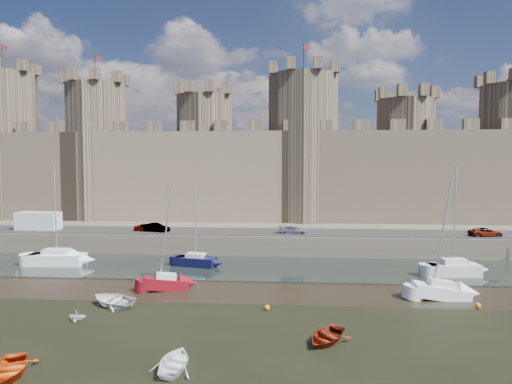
# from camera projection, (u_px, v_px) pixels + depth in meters

# --- Properties ---
(ground) EXTENTS (160.00, 160.00, 0.00)m
(ground) POSITION_uv_depth(u_px,v_px,m) (288.00, 364.00, 26.02)
(ground) COLOR black
(ground) RESTS_ON ground
(water_channel) EXTENTS (160.00, 12.00, 0.08)m
(water_channel) POSITION_uv_depth(u_px,v_px,m) (290.00, 268.00, 49.91)
(water_channel) COLOR black
(water_channel) RESTS_ON ground
(quay) EXTENTS (160.00, 60.00, 2.50)m
(quay) POSITION_uv_depth(u_px,v_px,m) (290.00, 219.00, 85.66)
(quay) COLOR #4C443A
(quay) RESTS_ON ground
(road) EXTENTS (160.00, 7.00, 0.10)m
(road) POSITION_uv_depth(u_px,v_px,m) (290.00, 232.00, 59.71)
(road) COLOR black
(road) RESTS_ON quay
(castle) EXTENTS (108.50, 11.00, 29.00)m
(castle) POSITION_uv_depth(u_px,v_px,m) (286.00, 163.00, 73.14)
(castle) COLOR #42382B
(castle) RESTS_ON quay
(car_0) EXTENTS (3.52, 1.75, 1.15)m
(car_0) POSITION_uv_depth(u_px,v_px,m) (147.00, 228.00, 60.27)
(car_0) COLOR gray
(car_0) RESTS_ON quay
(car_1) EXTENTS (3.91, 2.11, 1.22)m
(car_1) POSITION_uv_depth(u_px,v_px,m) (155.00, 228.00, 59.88)
(car_1) COLOR gray
(car_1) RESTS_ON quay
(car_2) EXTENTS (3.88, 2.04, 1.07)m
(car_2) POSITION_uv_depth(u_px,v_px,m) (294.00, 230.00, 58.17)
(car_2) COLOR gray
(car_2) RESTS_ON quay
(car_3) EXTENTS (4.09, 2.15, 1.10)m
(car_3) POSITION_uv_depth(u_px,v_px,m) (486.00, 232.00, 56.15)
(car_3) COLOR gray
(car_3) RESTS_ON quay
(van) EXTENTS (5.71, 2.40, 2.47)m
(van) POSITION_uv_depth(u_px,v_px,m) (38.00, 221.00, 61.76)
(van) COLOR silver
(van) RESTS_ON quay
(sailboat_0) EXTENTS (6.22, 2.58, 11.49)m
(sailboat_0) POSITION_uv_depth(u_px,v_px,m) (57.00, 258.00, 51.40)
(sailboat_0) COLOR white
(sailboat_0) RESTS_ON ground
(sailboat_1) EXTENTS (4.84, 2.76, 9.12)m
(sailboat_1) POSITION_uv_depth(u_px,v_px,m) (196.00, 260.00, 50.85)
(sailboat_1) COLOR black
(sailboat_1) RESTS_ON ground
(sailboat_2) EXTENTS (5.31, 2.52, 11.08)m
(sailboat_2) POSITION_uv_depth(u_px,v_px,m) (453.00, 268.00, 46.44)
(sailboat_2) COLOR silver
(sailboat_2) RESTS_ON ground
(sailboat_4) EXTENTS (4.33, 2.77, 9.45)m
(sailboat_4) POSITION_uv_depth(u_px,v_px,m) (166.00, 282.00, 41.55)
(sailboat_4) COLOR maroon
(sailboat_4) RESTS_ON ground
(sailboat_5) EXTENTS (4.73, 2.03, 10.02)m
(sailboat_5) POSITION_uv_depth(u_px,v_px,m) (441.00, 290.00, 38.74)
(sailboat_5) COLOR white
(sailboat_5) RESTS_ON ground
(dinghy_0) EXTENTS (3.83, 4.45, 0.77)m
(dinghy_0) POSITION_uv_depth(u_px,v_px,m) (9.00, 369.00, 24.61)
(dinghy_0) COLOR #C43A0B
(dinghy_0) RESTS_ON ground
(dinghy_2) EXTENTS (2.38, 3.25, 0.65)m
(dinghy_2) POSITION_uv_depth(u_px,v_px,m) (175.00, 364.00, 25.30)
(dinghy_2) COLOR white
(dinghy_2) RESTS_ON ground
(dinghy_3) EXTENTS (1.43, 1.25, 0.74)m
(dinghy_3) POSITION_uv_depth(u_px,v_px,m) (77.00, 316.00, 33.21)
(dinghy_3) COLOR white
(dinghy_3) RESTS_ON ground
(dinghy_4) EXTENTS (3.93, 4.22, 0.71)m
(dinghy_4) POSITION_uv_depth(u_px,v_px,m) (326.00, 338.00, 29.12)
(dinghy_4) COLOR #661B0B
(dinghy_4) RESTS_ON ground
(dinghy_6) EXTENTS (4.58, 4.00, 0.79)m
(dinghy_6) POSITION_uv_depth(u_px,v_px,m) (113.00, 301.00, 36.71)
(dinghy_6) COLOR silver
(dinghy_6) RESTS_ON ground
(buoy_1) EXTENTS (0.43, 0.43, 0.43)m
(buoy_1) POSITION_uv_depth(u_px,v_px,m) (267.00, 308.00, 35.66)
(buoy_1) COLOR #FF9A0B
(buoy_1) RESTS_ON ground
(buoy_3) EXTENTS (0.45, 0.45, 0.45)m
(buoy_3) POSITION_uv_depth(u_px,v_px,m) (478.00, 306.00, 36.14)
(buoy_3) COLOR orange
(buoy_3) RESTS_ON ground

